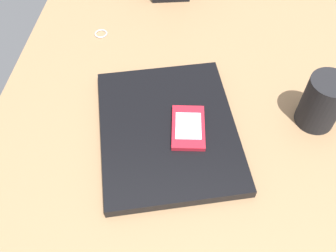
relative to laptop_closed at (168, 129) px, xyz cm
name	(u,v)px	position (x,y,z in cm)	size (l,w,h in cm)	color
desk_surface	(195,116)	(5.70, -4.98, -2.47)	(120.00, 80.00, 3.00)	#9E7751
laptop_closed	(168,129)	(0.00, 0.00, 0.00)	(30.88, 24.91, 1.95)	black
cell_phone_on_laptop	(188,127)	(-0.28, -3.75, 1.47)	(10.10, 6.64, 1.07)	red
key_ring	(101,34)	(26.89, 18.46, -0.79)	(3.02, 3.02, 0.36)	silver
pen_cup	(322,103)	(5.42, -27.76, 4.33)	(7.36, 7.36, 10.61)	black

